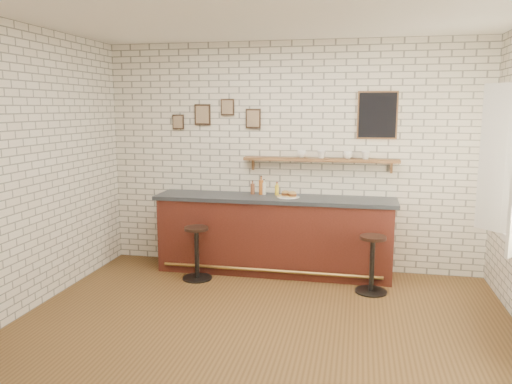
% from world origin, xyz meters
% --- Properties ---
extents(ground, '(5.00, 5.00, 0.00)m').
position_xyz_m(ground, '(0.00, 0.00, 0.00)').
color(ground, brown).
rests_on(ground, ground).
extents(bar_counter, '(3.10, 0.65, 1.01)m').
position_xyz_m(bar_counter, '(-0.17, 1.70, 0.51)').
color(bar_counter, '#4D1C14').
rests_on(bar_counter, ground).
extents(sandwich_plate, '(0.28, 0.28, 0.01)m').
position_xyz_m(sandwich_plate, '(0.02, 1.69, 1.02)').
color(sandwich_plate, white).
rests_on(sandwich_plate, bar_counter).
extents(ciabatta_sandwich, '(0.20, 0.13, 0.07)m').
position_xyz_m(ciabatta_sandwich, '(0.03, 1.69, 1.06)').
color(ciabatta_sandwich, tan).
rests_on(ciabatta_sandwich, sandwich_plate).
extents(potato_chips, '(0.26, 0.18, 0.00)m').
position_xyz_m(potato_chips, '(0.00, 1.69, 1.02)').
color(potato_chips, '#F2C555').
rests_on(potato_chips, sandwich_plate).
extents(bitters_bottle_brown, '(0.06, 0.06, 0.18)m').
position_xyz_m(bitters_bottle_brown, '(-0.48, 1.83, 1.08)').
color(bitters_bottle_brown, brown).
rests_on(bitters_bottle_brown, bar_counter).
extents(bitters_bottle_white, '(0.05, 0.05, 0.21)m').
position_xyz_m(bitters_bottle_white, '(-0.32, 1.83, 1.09)').
color(bitters_bottle_white, silver).
rests_on(bitters_bottle_white, bar_counter).
extents(bitters_bottle_amber, '(0.06, 0.06, 0.25)m').
position_xyz_m(bitters_bottle_amber, '(-0.36, 1.83, 1.11)').
color(bitters_bottle_amber, '#A5531A').
rests_on(bitters_bottle_amber, bar_counter).
extents(condiment_bottle_yellow, '(0.05, 0.05, 0.17)m').
position_xyz_m(condiment_bottle_yellow, '(-0.15, 1.83, 1.08)').
color(condiment_bottle_yellow, yellow).
rests_on(condiment_bottle_yellow, bar_counter).
extents(bar_stool_left, '(0.37, 0.37, 0.67)m').
position_xyz_m(bar_stool_left, '(-1.07, 1.23, 0.36)').
color(bar_stool_left, black).
rests_on(bar_stool_left, ground).
extents(bar_stool_right, '(0.38, 0.38, 0.68)m').
position_xyz_m(bar_stool_right, '(1.08, 1.20, 0.36)').
color(bar_stool_right, black).
rests_on(bar_stool_right, ground).
extents(wall_shelf, '(2.00, 0.18, 0.18)m').
position_xyz_m(wall_shelf, '(0.40, 1.90, 1.48)').
color(wall_shelf, brown).
rests_on(wall_shelf, ground).
extents(shelf_cup_a, '(0.17, 0.17, 0.10)m').
position_xyz_m(shelf_cup_a, '(0.16, 1.90, 1.55)').
color(shelf_cup_a, white).
rests_on(shelf_cup_a, wall_shelf).
extents(shelf_cup_b, '(0.15, 0.15, 0.10)m').
position_xyz_m(shelf_cup_b, '(0.42, 1.90, 1.55)').
color(shelf_cup_b, white).
rests_on(shelf_cup_b, wall_shelf).
extents(shelf_cup_c, '(0.16, 0.16, 0.09)m').
position_xyz_m(shelf_cup_c, '(0.75, 1.90, 1.55)').
color(shelf_cup_c, white).
rests_on(shelf_cup_c, wall_shelf).
extents(shelf_cup_d, '(0.15, 0.15, 0.10)m').
position_xyz_m(shelf_cup_d, '(0.97, 1.90, 1.55)').
color(shelf_cup_d, white).
rests_on(shelf_cup_d, wall_shelf).
extents(back_wall_decor, '(2.96, 0.02, 0.56)m').
position_xyz_m(back_wall_decor, '(0.23, 1.98, 2.05)').
color(back_wall_decor, black).
rests_on(back_wall_decor, ground).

